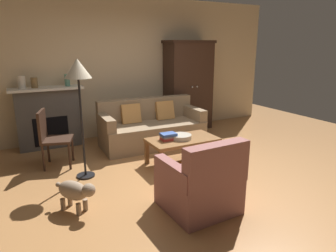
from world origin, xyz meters
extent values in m
plane|color=#B27A47|center=(0.00, 0.00, 0.00)|extent=(9.60, 9.60, 0.00)
cube|color=beige|center=(0.00, 2.55, 1.40)|extent=(7.20, 0.10, 2.80)
cube|color=#4C4947|center=(-1.55, 2.30, 0.54)|extent=(1.10, 0.36, 1.08)
cube|color=black|center=(-1.55, 2.12, 0.34)|extent=(0.60, 0.01, 0.52)
cube|color=white|center=(-1.55, 2.28, 1.10)|extent=(1.26, 0.48, 0.04)
cube|color=#382319|center=(1.40, 2.22, 0.95)|extent=(1.00, 0.52, 1.89)
cube|color=#2F1E15|center=(1.40, 2.22, 1.92)|extent=(1.06, 0.55, 0.06)
sphere|color=#ADAFB5|center=(1.34, 1.95, 0.98)|extent=(0.04, 0.04, 0.04)
sphere|color=#ADAFB5|center=(1.46, 1.95, 0.98)|extent=(0.04, 0.04, 0.04)
cube|color=#937A5B|center=(0.17, 1.46, 0.22)|extent=(1.93, 0.90, 0.44)
cube|color=#937A5B|center=(0.18, 1.80, 0.65)|extent=(1.90, 0.24, 0.42)
cube|color=#937A5B|center=(-0.71, 1.49, 0.55)|extent=(0.19, 0.80, 0.22)
cube|color=#937A5B|center=(1.05, 1.43, 0.55)|extent=(0.19, 0.80, 0.22)
cube|color=tan|center=(-0.17, 1.67, 0.61)|extent=(0.37, 0.20, 0.37)
cube|color=tan|center=(0.53, 1.65, 0.61)|extent=(0.37, 0.20, 0.37)
cube|color=olive|center=(0.22, 0.42, 0.39)|extent=(1.10, 0.60, 0.05)
cube|color=brown|center=(-0.29, 0.16, 0.18)|extent=(0.06, 0.06, 0.37)
cube|color=brown|center=(0.73, 0.16, 0.18)|extent=(0.06, 0.06, 0.37)
cube|color=brown|center=(-0.29, 0.68, 0.18)|extent=(0.06, 0.06, 0.37)
cube|color=brown|center=(0.73, 0.68, 0.18)|extent=(0.06, 0.06, 0.37)
cylinder|color=beige|center=(0.18, 0.41, 0.45)|extent=(0.33, 0.33, 0.07)
cube|color=#B73833|center=(-0.01, 0.46, 0.44)|extent=(0.25, 0.19, 0.04)
cube|color=gray|center=(-0.01, 0.46, 0.48)|extent=(0.24, 0.17, 0.03)
cube|color=#38569E|center=(-0.02, 0.45, 0.51)|extent=(0.24, 0.17, 0.04)
cylinder|color=beige|center=(-1.93, 2.28, 1.23)|extent=(0.12, 0.12, 0.22)
cylinder|color=olive|center=(-1.73, 2.28, 1.21)|extent=(0.11, 0.11, 0.18)
cylinder|color=slate|center=(-1.17, 2.28, 1.23)|extent=(0.09, 0.09, 0.22)
cube|color=#935B56|center=(-0.32, -0.86, 0.21)|extent=(0.79, 0.79, 0.42)
cube|color=#935B56|center=(-0.31, -1.17, 0.65)|extent=(0.77, 0.19, 0.46)
cube|color=#935B56|center=(0.01, -0.85, 0.52)|extent=(0.15, 0.70, 0.20)
cube|color=#935B56|center=(-0.65, -0.88, 0.52)|extent=(0.15, 0.70, 0.20)
cube|color=#382319|center=(-1.56, 1.24, 0.43)|extent=(0.55, 0.55, 0.04)
cylinder|color=#382319|center=(-1.44, 1.00, 0.21)|extent=(0.04, 0.04, 0.41)
cylinder|color=#382319|center=(-1.33, 1.36, 0.21)|extent=(0.04, 0.04, 0.41)
cylinder|color=#382319|center=(-1.80, 1.11, 0.21)|extent=(0.04, 0.04, 0.41)
cylinder|color=#382319|center=(-1.69, 1.48, 0.21)|extent=(0.04, 0.04, 0.41)
cube|color=#382319|center=(-1.75, 1.30, 0.68)|extent=(0.17, 0.43, 0.45)
cylinder|color=black|center=(-1.29, 0.63, 0.01)|extent=(0.26, 0.26, 0.02)
cylinder|color=black|center=(-1.29, 0.63, 0.72)|extent=(0.03, 0.03, 1.44)
cone|color=beige|center=(-1.29, 0.63, 1.55)|extent=(0.36, 0.36, 0.26)
ellipsoid|color=gray|center=(-1.62, -0.24, 0.25)|extent=(0.39, 0.44, 0.22)
sphere|color=gray|center=(-1.48, -0.44, 0.31)|extent=(0.15, 0.15, 0.15)
cylinder|color=gray|center=(-1.51, -0.31, 0.07)|extent=(0.06, 0.06, 0.14)
cylinder|color=gray|center=(-1.60, -0.37, 0.07)|extent=(0.06, 0.06, 0.14)
cylinder|color=gray|center=(-1.64, -0.11, 0.07)|extent=(0.06, 0.06, 0.14)
cylinder|color=gray|center=(-1.73, -0.18, 0.07)|extent=(0.06, 0.06, 0.14)
sphere|color=gray|center=(-1.75, -0.06, 0.27)|extent=(0.06, 0.06, 0.06)
camera|label=1|loc=(-2.11, -3.52, 1.86)|focal=32.28mm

